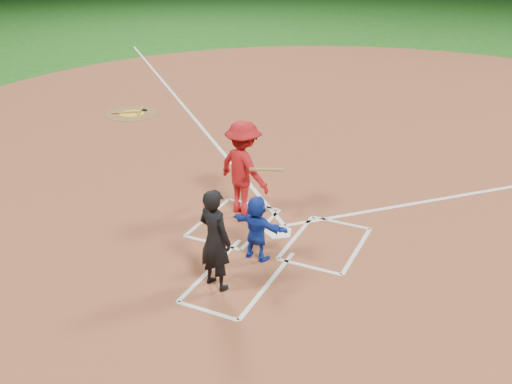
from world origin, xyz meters
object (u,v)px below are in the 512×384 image
at_px(umpire, 215,239).
at_px(batter_at_plate, 243,168).
at_px(catcher, 257,228).
at_px(home_plate, 279,232).
at_px(on_deck_circle, 132,113).

relative_size(umpire, batter_at_plate, 0.88).
bearing_deg(catcher, home_plate, -81.24).
bearing_deg(umpire, on_deck_circle, -29.01).
relative_size(catcher, batter_at_plate, 0.61).
bearing_deg(on_deck_circle, catcher, -40.04).
height_order(catcher, batter_at_plate, batter_at_plate).
bearing_deg(batter_at_plate, umpire, -73.11).
bearing_deg(umpire, catcher, -85.48).
height_order(on_deck_circle, catcher, catcher).
bearing_deg(batter_at_plate, on_deck_circle, 143.64).
bearing_deg(umpire, home_plate, -79.31).
bearing_deg(on_deck_circle, batter_at_plate, -36.36).
bearing_deg(on_deck_circle, home_plate, -35.10).
xyz_separation_m(home_plate, catcher, (0.01, -1.03, 0.60)).
distance_m(on_deck_circle, catcher, 9.69).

